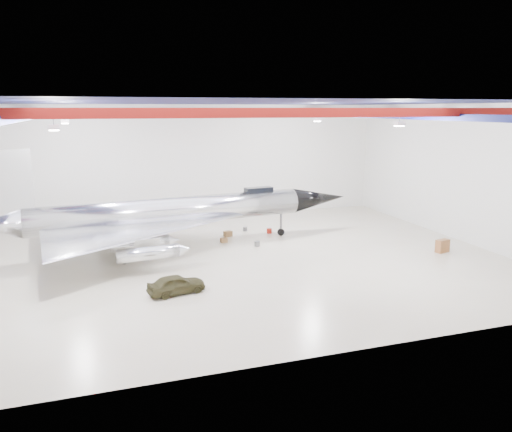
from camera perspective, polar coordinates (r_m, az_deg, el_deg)
name	(u,v)px	position (r m, az deg, el deg)	size (l,w,h in m)	color
floor	(222,260)	(35.77, -3.96, -5.09)	(40.00, 40.00, 0.00)	#C4B59C
wall_back	(183,162)	(49.12, -8.38, 6.09)	(40.00, 40.00, 0.00)	silver
wall_right	(460,173)	(43.85, 22.25, 4.59)	(30.00, 30.00, 0.00)	silver
ceiling	(219,103)	(34.16, -4.24, 12.81)	(40.00, 40.00, 0.00)	#0A0F38
ceiling_structure	(219,113)	(34.16, -4.22, 11.68)	(39.50, 29.50, 1.08)	maroon
jet_aircraft	(171,215)	(38.78, -9.67, 0.13)	(29.33, 18.40, 8.00)	silver
jeep	(176,284)	(29.73, -9.09, -7.70)	(1.36, 3.37, 1.15)	#36331B
desk	(442,246)	(40.12, 20.53, -3.22)	(1.06, 0.53, 0.97)	brown
crate_ply	(175,250)	(38.13, -9.29, -3.85)	(0.51, 0.41, 0.36)	olive
toolbox_red	(148,237)	(42.45, -12.23, -2.36)	(0.41, 0.33, 0.29)	maroon
engine_drum	(257,244)	(39.28, 0.12, -3.18)	(0.44, 0.44, 0.39)	#59595B
parts_bin	(228,234)	(42.31, -3.23, -2.04)	(0.64, 0.51, 0.45)	olive
crate_small	(128,245)	(40.41, -14.40, -3.24)	(0.36, 0.29, 0.25)	#59595B
tool_chest	(269,231)	(43.33, 1.52, -1.71)	(0.46, 0.46, 0.41)	maroon
oil_barrel	(224,240)	(40.47, -3.69, -2.77)	(0.52, 0.41, 0.36)	olive
spares_box	(245,229)	(44.11, -1.25, -1.49)	(0.39, 0.39, 0.35)	#59595B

